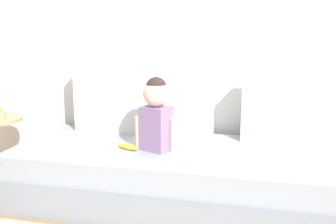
# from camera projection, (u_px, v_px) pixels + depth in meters

# --- Properties ---
(ground_plane) EXTENTS (12.00, 12.00, 0.00)m
(ground_plane) POSITION_uv_depth(u_px,v_px,m) (177.00, 202.00, 2.77)
(ground_plane) COLOR #93704C
(back_wall) EXTENTS (5.47, 0.10, 2.48)m
(back_wall) POSITION_uv_depth(u_px,v_px,m) (195.00, 19.00, 3.07)
(back_wall) COLOR white
(back_wall) RESTS_ON ground
(couch) EXTENTS (2.27, 0.91, 0.38)m
(couch) POSITION_uv_depth(u_px,v_px,m) (178.00, 176.00, 2.73)
(couch) COLOR gray
(couch) RESTS_ON ground
(throw_pillow_left) EXTENTS (0.53, 0.16, 0.54)m
(throw_pillow_left) POSITION_uv_depth(u_px,v_px,m) (110.00, 96.00, 3.12)
(throw_pillow_left) COLOR silver
(throw_pillow_left) RESTS_ON couch
(throw_pillow_right) EXTENTS (0.46, 0.16, 0.44)m
(throw_pillow_right) POSITION_uv_depth(u_px,v_px,m) (275.00, 111.00, 2.84)
(throw_pillow_right) COLOR #C1B29E
(throw_pillow_right) RESTS_ON couch
(toddler) EXTENTS (0.29, 0.21, 0.49)m
(toddler) POSITION_uv_depth(u_px,v_px,m) (156.00, 112.00, 2.63)
(toddler) COLOR gray
(toddler) RESTS_ON couch
(banana) EXTENTS (0.17, 0.10, 0.04)m
(banana) POSITION_uv_depth(u_px,v_px,m) (128.00, 147.00, 2.68)
(banana) COLOR yellow
(banana) RESTS_ON couch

